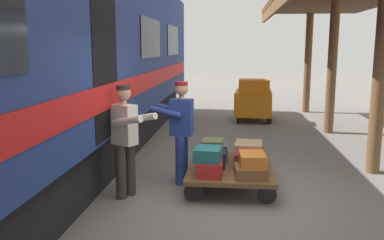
# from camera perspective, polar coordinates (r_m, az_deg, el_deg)

# --- Properties ---
(ground_plane) EXTENTS (60.00, 60.00, 0.00)m
(ground_plane) POSITION_cam_1_polar(r_m,az_deg,el_deg) (6.15, 5.78, -11.45)
(ground_plane) COLOR slate
(train_car) EXTENTS (3.02, 18.68, 4.00)m
(train_car) POSITION_cam_1_polar(r_m,az_deg,el_deg) (6.62, -24.50, 7.52)
(train_car) COLOR navy
(train_car) RESTS_ON ground_plane
(luggage_cart) EXTENTS (1.36, 1.74, 0.35)m
(luggage_cart) POSITION_cam_1_polar(r_m,az_deg,el_deg) (6.76, 5.36, -6.79)
(luggage_cart) COLOR brown
(luggage_cart) RESTS_ON ground_plane
(suitcase_brown_leather) EXTENTS (0.52, 0.62, 0.16)m
(suitcase_brown_leather) POSITION_cam_1_polar(r_m,az_deg,el_deg) (6.27, 8.14, -6.96)
(suitcase_brown_leather) COLOR brown
(suitcase_brown_leather) RESTS_ON luggage_cart
(suitcase_maroon_trunk) EXTENTS (0.50, 0.59, 0.26)m
(suitcase_maroon_trunk) POSITION_cam_1_polar(r_m,az_deg,el_deg) (6.72, 7.99, -5.37)
(suitcase_maroon_trunk) COLOR maroon
(suitcase_maroon_trunk) RESTS_ON luggage_cart
(suitcase_red_plastic) EXTENTS (0.38, 0.57, 0.23)m
(suitcase_red_plastic) POSITION_cam_1_polar(r_m,az_deg,el_deg) (6.26, 2.54, -6.57)
(suitcase_red_plastic) COLOR #AD231E
(suitcase_red_plastic) RESTS_ON luggage_cart
(suitcase_slate_roller) EXTENTS (0.50, 0.65, 0.27)m
(suitcase_slate_roller) POSITION_cam_1_polar(r_m,az_deg,el_deg) (7.18, 2.98, -4.21)
(suitcase_slate_roller) COLOR #4C515B
(suitcase_slate_roller) RESTS_ON luggage_cart
(suitcase_tan_vintage) EXTENTS (0.50, 0.60, 0.29)m
(suitcase_tan_vintage) POSITION_cam_1_polar(r_m,az_deg,el_deg) (7.18, 7.85, -4.22)
(suitcase_tan_vintage) COLOR tan
(suitcase_tan_vintage) RESTS_ON luggage_cart
(suitcase_navy_fabric) EXTENTS (0.44, 0.50, 0.25)m
(suitcase_navy_fabric) POSITION_cam_1_polar(r_m,az_deg,el_deg) (6.72, 2.78, -5.30)
(suitcase_navy_fabric) COLOR navy
(suitcase_navy_fabric) RESTS_ON luggage_cart
(suitcase_olive_duffel) EXTENTS (0.35, 0.40, 0.18)m
(suitcase_olive_duffel) POSITION_cam_1_polar(r_m,az_deg,el_deg) (6.65, 2.91, -3.53)
(suitcase_olive_duffel) COLOR brown
(suitcase_olive_duffel) RESTS_ON suitcase_navy_fabric
(suitcase_orange_carryall) EXTENTS (0.41, 0.55, 0.20)m
(suitcase_orange_carryall) POSITION_cam_1_polar(r_m,az_deg,el_deg) (6.19, 8.36, -5.47)
(suitcase_orange_carryall) COLOR #CC6B23
(suitcase_orange_carryall) RESTS_ON suitcase_brown_leather
(suitcase_teal_softside) EXTENTS (0.42, 0.48, 0.20)m
(suitcase_teal_softside) POSITION_cam_1_polar(r_m,az_deg,el_deg) (6.19, 2.25, -4.75)
(suitcase_teal_softside) COLOR #1E666B
(suitcase_teal_softside) RESTS_ON suitcase_red_plastic
(porter_in_overalls) EXTENTS (0.70, 0.49, 1.70)m
(porter_in_overalls) POSITION_cam_1_polar(r_m,az_deg,el_deg) (6.78, -1.61, -1.22)
(porter_in_overalls) COLOR navy
(porter_in_overalls) RESTS_ON ground_plane
(porter_by_door) EXTENTS (0.74, 0.62, 1.70)m
(porter_by_door) POSITION_cam_1_polar(r_m,az_deg,el_deg) (6.20, -9.21, -2.41)
(porter_by_door) COLOR #332D28
(porter_by_door) RESTS_ON ground_plane
(baggage_tug) EXTENTS (1.20, 1.76, 1.30)m
(baggage_tug) POSITION_cam_1_polar(r_m,az_deg,el_deg) (12.88, 8.54, 2.72)
(baggage_tug) COLOR orange
(baggage_tug) RESTS_ON ground_plane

